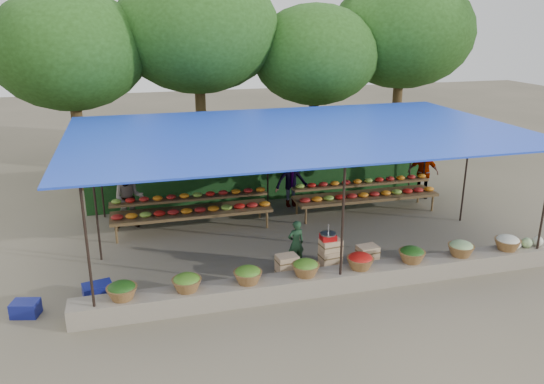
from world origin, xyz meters
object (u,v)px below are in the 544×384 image
object	(u,v)px
crate_counter	(329,259)
blue_crate_front	(26,309)
blue_crate_back	(98,292)
weighing_scale	(328,236)
vendor_seated	(296,243)

from	to	relation	value
crate_counter	blue_crate_front	distance (m)	6.22
blue_crate_back	blue_crate_front	bearing A→B (deg)	-180.00
crate_counter	weighing_scale	world-z (taller)	weighing_scale
blue_crate_front	blue_crate_back	size ratio (longest dim) A/B	0.87
crate_counter	blue_crate_back	bearing A→B (deg)	179.33
vendor_seated	weighing_scale	bearing A→B (deg)	130.87
blue_crate_back	weighing_scale	bearing A→B (deg)	-12.33
crate_counter	blue_crate_front	bearing A→B (deg)	-178.04
blue_crate_front	blue_crate_back	xyz separation A→B (m)	(1.30, 0.27, 0.02)
blue_crate_front	crate_counter	bearing A→B (deg)	16.38
weighing_scale	crate_counter	bearing A→B (deg)	-0.00
crate_counter	vendor_seated	distance (m)	0.83
weighing_scale	blue_crate_back	distance (m)	4.92
weighing_scale	blue_crate_front	bearing A→B (deg)	-178.03
vendor_seated	blue_crate_front	world-z (taller)	vendor_seated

